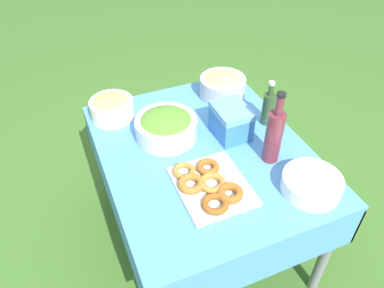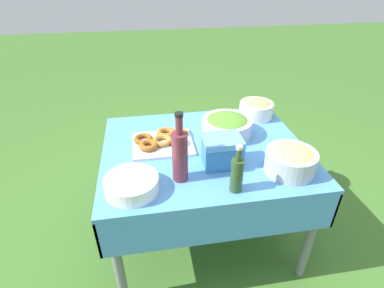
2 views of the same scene
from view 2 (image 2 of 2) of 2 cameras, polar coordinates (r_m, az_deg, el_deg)
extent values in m
plane|color=#3D6B28|center=(2.17, 1.94, -16.36)|extent=(14.00, 14.00, 0.00)
cube|color=#4C8CD1|center=(1.73, 2.35, -1.09)|extent=(1.15, 0.95, 0.02)
cube|color=#4C8CD1|center=(1.46, 6.01, -15.13)|extent=(1.15, 0.01, 0.22)
cube|color=#4C8CD1|center=(2.18, -0.15, 2.82)|extent=(1.15, 0.01, 0.22)
cube|color=#4C8CD1|center=(1.79, -16.05, -5.96)|extent=(0.01, 0.95, 0.22)
cube|color=#4C8CD1|center=(1.97, 18.72, -2.52)|extent=(0.01, 0.95, 0.22)
cylinder|color=slate|center=(1.64, -13.97, -20.95)|extent=(0.05, 0.05, 0.67)
cylinder|color=slate|center=(1.83, 21.62, -15.84)|extent=(0.05, 0.05, 0.67)
cylinder|color=slate|center=(2.25, -13.06, -4.00)|extent=(0.05, 0.05, 0.67)
cylinder|color=slate|center=(2.38, 12.41, -1.62)|extent=(0.05, 0.05, 0.67)
cylinder|color=silver|center=(1.84, 6.63, 3.23)|extent=(0.30, 0.30, 0.10)
ellipsoid|color=#51892D|center=(1.82, 6.70, 4.27)|extent=(0.27, 0.27, 0.07)
cylinder|color=#B2B7BC|center=(1.59, 18.22, -3.20)|extent=(0.25, 0.25, 0.11)
ellipsoid|color=tan|center=(1.56, 18.48, -1.91)|extent=(0.22, 0.22, 0.07)
cube|color=silver|center=(1.75, -5.56, 0.01)|extent=(0.34, 0.29, 0.02)
torus|color=#B27533|center=(1.74, -5.69, 0.64)|extent=(0.15, 0.15, 0.03)
torus|color=#93561E|center=(1.72, -2.51, 0.52)|extent=(0.14, 0.14, 0.03)
torus|color=brown|center=(1.77, -9.27, 0.96)|extent=(0.16, 0.16, 0.03)
torus|color=#B27533|center=(1.82, -2.31, 2.23)|extent=(0.14, 0.14, 0.03)
torus|color=#A36628|center=(1.81, -4.98, 2.14)|extent=(0.16, 0.16, 0.03)
torus|color=#93561E|center=(1.70, -8.31, -0.26)|extent=(0.14, 0.14, 0.03)
cylinder|color=white|center=(1.44, -11.29, -8.50)|extent=(0.25, 0.25, 0.01)
cylinder|color=white|center=(1.44, -11.34, -8.13)|extent=(0.25, 0.25, 0.01)
cylinder|color=white|center=(1.43, -11.39, -7.76)|extent=(0.25, 0.25, 0.01)
cylinder|color=white|center=(1.42, -11.44, -7.39)|extent=(0.25, 0.25, 0.01)
cylinder|color=white|center=(1.41, -11.50, -7.01)|extent=(0.25, 0.25, 0.01)
cylinder|color=white|center=(1.41, -11.55, -6.63)|extent=(0.25, 0.25, 0.01)
cylinder|color=#2D4723|center=(1.39, 8.50, -5.95)|extent=(0.06, 0.06, 0.17)
cylinder|color=#2D4723|center=(1.32, 8.89, -2.04)|extent=(0.03, 0.03, 0.06)
cylinder|color=#B7B7B7|center=(1.30, 9.02, -0.68)|extent=(0.03, 0.03, 0.01)
cylinder|color=maroon|center=(1.42, -2.30, -2.51)|extent=(0.08, 0.08, 0.25)
cylinder|color=maroon|center=(1.33, -2.46, 3.62)|extent=(0.03, 0.03, 0.09)
cylinder|color=black|center=(1.30, -2.51, 5.64)|extent=(0.04, 0.04, 0.02)
cylinder|color=white|center=(2.09, 12.10, 6.39)|extent=(0.22, 0.22, 0.10)
ellipsoid|color=tan|center=(2.08, 12.22, 7.30)|extent=(0.20, 0.20, 0.07)
cube|color=#3372B7|center=(1.56, 5.73, -1.83)|extent=(0.19, 0.15, 0.13)
cube|color=#60A0E5|center=(1.52, 5.89, 0.67)|extent=(0.19, 0.16, 0.03)
camera|label=1|loc=(2.19, -40.72, 32.49)|focal=35.00mm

